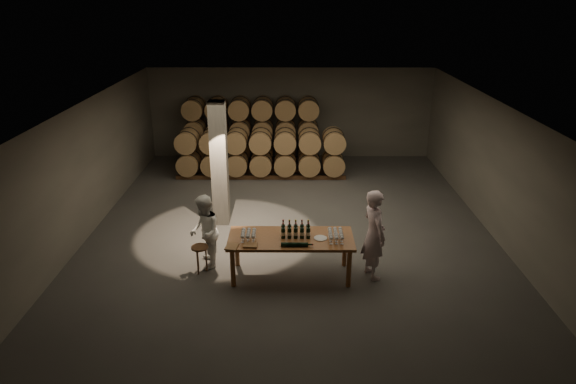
{
  "coord_description": "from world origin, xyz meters",
  "views": [
    {
      "loc": [
        -0.02,
        -12.05,
        5.66
      ],
      "look_at": [
        -0.07,
        -0.43,
        1.1
      ],
      "focal_mm": 32.0,
      "sensor_mm": 36.0,
      "label": 1
    }
  ],
  "objects_px": {
    "tasting_table": "(291,242)",
    "person_man": "(374,234)",
    "notebook_near": "(250,245)",
    "bottle_cluster": "(296,231)",
    "plate": "(320,238)",
    "person_woman": "(205,232)",
    "stool": "(200,251)"
  },
  "relations": [
    {
      "from": "person_woman",
      "to": "stool",
      "type": "bearing_deg",
      "value": -27.85
    },
    {
      "from": "plate",
      "to": "person_man",
      "type": "distance_m",
      "value": 1.11
    },
    {
      "from": "bottle_cluster",
      "to": "person_woman",
      "type": "bearing_deg",
      "value": 170.18
    },
    {
      "from": "stool",
      "to": "person_man",
      "type": "bearing_deg",
      "value": -2.29
    },
    {
      "from": "tasting_table",
      "to": "stool",
      "type": "height_order",
      "value": "tasting_table"
    },
    {
      "from": "plate",
      "to": "stool",
      "type": "bearing_deg",
      "value": 175.64
    },
    {
      "from": "tasting_table",
      "to": "stool",
      "type": "xyz_separation_m",
      "value": [
        -1.94,
        0.15,
        -0.3
      ]
    },
    {
      "from": "bottle_cluster",
      "to": "person_man",
      "type": "bearing_deg",
      "value": -1.54
    },
    {
      "from": "tasting_table",
      "to": "notebook_near",
      "type": "distance_m",
      "value": 0.9
    },
    {
      "from": "person_man",
      "to": "tasting_table",
      "type": "bearing_deg",
      "value": 71.02
    },
    {
      "from": "notebook_near",
      "to": "stool",
      "type": "height_order",
      "value": "notebook_near"
    },
    {
      "from": "bottle_cluster",
      "to": "notebook_near",
      "type": "distance_m",
      "value": 1.01
    },
    {
      "from": "tasting_table",
      "to": "notebook_near",
      "type": "bearing_deg",
      "value": -154.81
    },
    {
      "from": "notebook_near",
      "to": "person_woman",
      "type": "height_order",
      "value": "person_woman"
    },
    {
      "from": "person_woman",
      "to": "tasting_table",
      "type": "bearing_deg",
      "value": 69.25
    },
    {
      "from": "tasting_table",
      "to": "stool",
      "type": "bearing_deg",
      "value": 175.62
    },
    {
      "from": "tasting_table",
      "to": "bottle_cluster",
      "type": "xyz_separation_m",
      "value": [
        0.1,
        0.05,
        0.23
      ]
    },
    {
      "from": "tasting_table",
      "to": "person_woman",
      "type": "height_order",
      "value": "person_woman"
    },
    {
      "from": "tasting_table",
      "to": "person_woman",
      "type": "distance_m",
      "value": 1.9
    },
    {
      "from": "tasting_table",
      "to": "notebook_near",
      "type": "relative_size",
      "value": 9.33
    },
    {
      "from": "bottle_cluster",
      "to": "plate",
      "type": "relative_size",
      "value": 2.21
    },
    {
      "from": "plate",
      "to": "bottle_cluster",
      "type": "bearing_deg",
      "value": 169.88
    },
    {
      "from": "tasting_table",
      "to": "person_man",
      "type": "bearing_deg",
      "value": 0.07
    },
    {
      "from": "bottle_cluster",
      "to": "plate",
      "type": "bearing_deg",
      "value": -10.12
    },
    {
      "from": "plate",
      "to": "person_woman",
      "type": "xyz_separation_m",
      "value": [
        -2.47,
        0.43,
        -0.08
      ]
    },
    {
      "from": "person_man",
      "to": "person_woman",
      "type": "xyz_separation_m",
      "value": [
        -3.58,
        0.38,
        -0.15
      ]
    },
    {
      "from": "person_man",
      "to": "person_woman",
      "type": "relative_size",
      "value": 1.18
    },
    {
      "from": "person_man",
      "to": "bottle_cluster",
      "type": "bearing_deg",
      "value": 69.41
    },
    {
      "from": "stool",
      "to": "person_man",
      "type": "relative_size",
      "value": 0.31
    },
    {
      "from": "notebook_near",
      "to": "person_man",
      "type": "distance_m",
      "value": 2.56
    },
    {
      "from": "person_man",
      "to": "person_woman",
      "type": "height_order",
      "value": "person_man"
    },
    {
      "from": "tasting_table",
      "to": "stool",
      "type": "distance_m",
      "value": 1.97
    }
  ]
}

